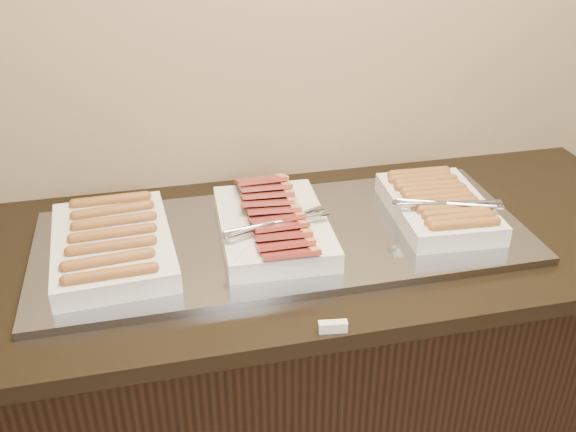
{
  "coord_description": "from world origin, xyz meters",
  "views": [
    {
      "loc": [
        -0.29,
        0.81,
        1.73
      ],
      "look_at": [
        0.02,
        2.13,
        0.97
      ],
      "focal_mm": 40.0,
      "sensor_mm": 36.0,
      "label": 1
    }
  ],
  "objects_px": {
    "counter": "(281,377)",
    "dish_left": "(113,244)",
    "dish_center": "(273,224)",
    "dish_right": "(439,205)",
    "warming_tray": "(284,238)"
  },
  "relations": [
    {
      "from": "warming_tray",
      "to": "dish_center",
      "type": "xyz_separation_m",
      "value": [
        -0.03,
        -0.0,
        0.04
      ]
    },
    {
      "from": "counter",
      "to": "dish_center",
      "type": "relative_size",
      "value": 5.08
    },
    {
      "from": "dish_left",
      "to": "dish_center",
      "type": "xyz_separation_m",
      "value": [
        0.38,
        -0.0,
        0.01
      ]
    },
    {
      "from": "dish_right",
      "to": "dish_left",
      "type": "bearing_deg",
      "value": -176.67
    },
    {
      "from": "counter",
      "to": "dish_center",
      "type": "distance_m",
      "value": 0.5
    },
    {
      "from": "counter",
      "to": "dish_left",
      "type": "distance_m",
      "value": 0.64
    },
    {
      "from": "counter",
      "to": "dish_left",
      "type": "relative_size",
      "value": 4.98
    },
    {
      "from": "dish_left",
      "to": "dish_right",
      "type": "xyz_separation_m",
      "value": [
        0.81,
        -0.0,
        0.01
      ]
    },
    {
      "from": "warming_tray",
      "to": "dish_right",
      "type": "xyz_separation_m",
      "value": [
        0.41,
        -0.0,
        0.05
      ]
    },
    {
      "from": "warming_tray",
      "to": "dish_left",
      "type": "distance_m",
      "value": 0.41
    },
    {
      "from": "dish_left",
      "to": "dish_right",
      "type": "bearing_deg",
      "value": -3.77
    },
    {
      "from": "dish_left",
      "to": "dish_right",
      "type": "relative_size",
      "value": 1.15
    },
    {
      "from": "dish_center",
      "to": "dish_right",
      "type": "relative_size",
      "value": 1.12
    },
    {
      "from": "dish_center",
      "to": "warming_tray",
      "type": "bearing_deg",
      "value": 9.6
    },
    {
      "from": "counter",
      "to": "dish_center",
      "type": "bearing_deg",
      "value": -169.39
    }
  ]
}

